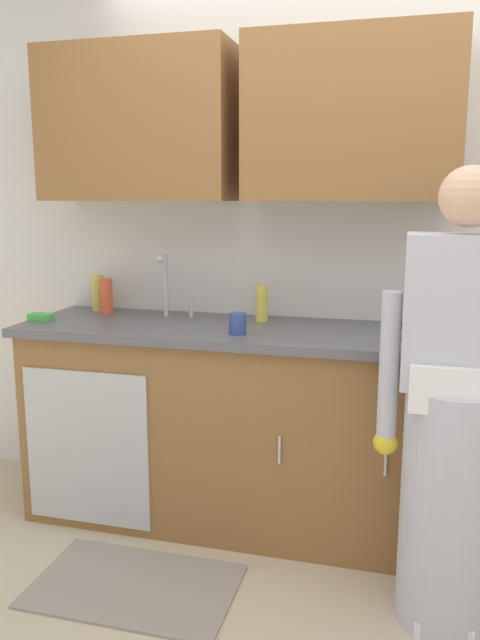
% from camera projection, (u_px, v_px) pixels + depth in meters
% --- Properties ---
extents(ground_plane, '(9.00, 9.00, 0.00)m').
position_uv_depth(ground_plane, '(328.00, 629.00, 2.28)').
color(ground_plane, beige).
extents(kitchen_wall_with_uppers, '(4.80, 0.44, 2.70)m').
position_uv_depth(kitchen_wall_with_uppers, '(335.00, 206.00, 2.97)').
color(kitchen_wall_with_uppers, silver).
rests_on(kitchen_wall_with_uppers, ground).
extents(counter_cabinet, '(1.90, 0.62, 0.90)m').
position_uv_depth(counter_cabinet, '(232.00, 428.00, 3.00)').
color(counter_cabinet, brown).
rests_on(counter_cabinet, ground).
extents(countertop, '(1.96, 0.66, 0.04)m').
position_uv_depth(countertop, '(233.00, 330.00, 2.91)').
color(countertop, '#595960').
rests_on(countertop, counter_cabinet).
extents(sink, '(0.50, 0.36, 0.35)m').
position_uv_depth(sink, '(163.00, 325.00, 3.00)').
color(sink, '#B7BABF').
rests_on(sink, counter_cabinet).
extents(person_at_sink, '(0.55, 0.34, 1.62)m').
position_uv_depth(person_at_sink, '(454.00, 440.00, 2.21)').
color(person_at_sink, white).
rests_on(person_at_sink, ground).
extents(floor_mat, '(0.80, 0.50, 0.01)m').
position_uv_depth(floor_mat, '(135.00, 586.00, 2.52)').
color(floor_mat, gray).
rests_on(floor_mat, ground).
extents(bottle_water_tall, '(0.06, 0.06, 0.18)m').
position_uv_depth(bottle_water_tall, '(98.00, 293.00, 3.29)').
color(bottle_water_tall, '#D8D14C').
rests_on(bottle_water_tall, countertop).
extents(bottle_dish_liquid, '(0.06, 0.06, 0.28)m').
position_uv_depth(bottle_dish_liquid, '(441.00, 297.00, 2.86)').
color(bottle_dish_liquid, '#334CB2').
rests_on(bottle_dish_liquid, countertop).
extents(bottle_cleaner_spray, '(0.07, 0.07, 0.18)m').
position_uv_depth(bottle_cleaner_spray, '(106.00, 296.00, 3.21)').
color(bottle_cleaner_spray, '#E05933').
rests_on(bottle_cleaner_spray, countertop).
extents(bottle_soap, '(0.06, 0.06, 0.17)m').
position_uv_depth(bottle_soap, '(262.00, 303.00, 3.00)').
color(bottle_soap, '#D8D14C').
rests_on(bottle_soap, countertop).
extents(cup_by_sink, '(0.08, 0.08, 0.09)m').
position_uv_depth(cup_by_sink, '(238.00, 324.00, 2.73)').
color(cup_by_sink, '#33478C').
rests_on(cup_by_sink, countertop).
extents(knife_on_counter, '(0.15, 0.21, 0.01)m').
position_uv_depth(knife_on_counter, '(404.00, 331.00, 2.77)').
color(knife_on_counter, silver).
rests_on(knife_on_counter, countertop).
extents(sponge, '(0.11, 0.07, 0.03)m').
position_uv_depth(sponge, '(41.00, 317.00, 3.04)').
color(sponge, '#4CBF4C').
rests_on(sponge, countertop).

